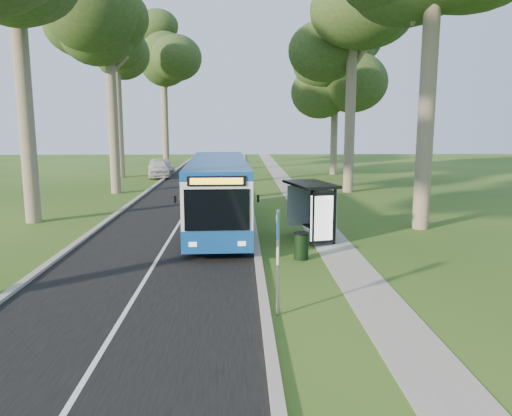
{
  "coord_description": "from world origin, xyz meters",
  "views": [
    {
      "loc": [
        -0.61,
        -15.76,
        4.69
      ],
      "look_at": [
        -0.03,
        2.33,
        1.6
      ],
      "focal_mm": 35.0,
      "sensor_mm": 36.0,
      "label": 1
    }
  ],
  "objects_px": {
    "bus_stop_sign": "(278,251)",
    "litter_bin": "(301,246)",
    "bus": "(218,193)",
    "car_white": "(159,168)",
    "bus_shelter": "(315,201)",
    "car_silver": "(161,166)"
  },
  "relations": [
    {
      "from": "bus",
      "to": "car_silver",
      "type": "height_order",
      "value": "bus"
    },
    {
      "from": "litter_bin",
      "to": "car_white",
      "type": "xyz_separation_m",
      "value": [
        -9.2,
        26.86,
        0.3
      ]
    },
    {
      "from": "bus_stop_sign",
      "to": "car_white",
      "type": "height_order",
      "value": "bus_stop_sign"
    },
    {
      "from": "litter_bin",
      "to": "car_white",
      "type": "distance_m",
      "value": 28.39
    },
    {
      "from": "bus",
      "to": "car_white",
      "type": "height_order",
      "value": "bus"
    },
    {
      "from": "bus_shelter",
      "to": "car_silver",
      "type": "height_order",
      "value": "bus_shelter"
    },
    {
      "from": "bus_stop_sign",
      "to": "bus",
      "type": "bearing_deg",
      "value": 109.13
    },
    {
      "from": "bus",
      "to": "car_silver",
      "type": "bearing_deg",
      "value": 102.42
    },
    {
      "from": "bus_shelter",
      "to": "car_white",
      "type": "height_order",
      "value": "bus_shelter"
    },
    {
      "from": "bus_shelter",
      "to": "car_silver",
      "type": "bearing_deg",
      "value": 95.64
    },
    {
      "from": "bus",
      "to": "bus_shelter",
      "type": "bearing_deg",
      "value": -36.14
    },
    {
      "from": "bus",
      "to": "car_silver",
      "type": "relative_size",
      "value": 2.92
    },
    {
      "from": "car_white",
      "to": "car_silver",
      "type": "relative_size",
      "value": 1.13
    },
    {
      "from": "bus_stop_sign",
      "to": "car_silver",
      "type": "height_order",
      "value": "bus_stop_sign"
    },
    {
      "from": "bus_stop_sign",
      "to": "bus_shelter",
      "type": "bearing_deg",
      "value": 84.05
    },
    {
      "from": "car_white",
      "to": "bus_shelter",
      "type": "bearing_deg",
      "value": -77.53
    },
    {
      "from": "bus_stop_sign",
      "to": "car_silver",
      "type": "relative_size",
      "value": 0.66
    },
    {
      "from": "car_silver",
      "to": "litter_bin",
      "type": "bearing_deg",
      "value": -96.49
    },
    {
      "from": "bus_stop_sign",
      "to": "car_white",
      "type": "xyz_separation_m",
      "value": [
        -8.0,
        31.96,
        -0.87
      ]
    },
    {
      "from": "bus_shelter",
      "to": "litter_bin",
      "type": "bearing_deg",
      "value": -122.7
    },
    {
      "from": "bus_stop_sign",
      "to": "litter_bin",
      "type": "xyz_separation_m",
      "value": [
        1.21,
        5.11,
        -1.16
      ]
    },
    {
      "from": "bus",
      "to": "litter_bin",
      "type": "height_order",
      "value": "bus"
    }
  ]
}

